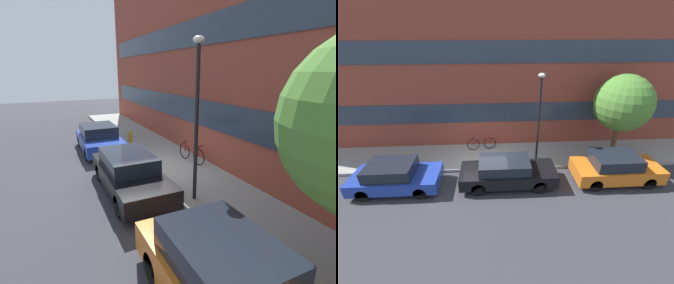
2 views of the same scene
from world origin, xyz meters
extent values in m
plane|color=#333338|center=(0.00, 0.00, 0.00)|extent=(56.00, 56.00, 0.00)
cube|color=gray|center=(0.00, 1.35, 0.07)|extent=(28.00, 2.71, 0.15)
cube|color=brown|center=(0.00, 3.16, 4.91)|extent=(28.00, 0.90, 9.83)
cube|color=#2D3847|center=(0.00, 2.69, 2.16)|extent=(25.76, 0.04, 1.10)
cube|color=#2D3847|center=(0.00, 2.69, 5.40)|extent=(25.76, 0.04, 1.10)
cube|color=#1E3899|center=(-3.82, -1.05, 0.49)|extent=(3.81, 1.77, 0.57)
cube|color=black|center=(-3.98, -1.05, 1.04)|extent=(1.98, 1.56, 0.52)
cylinder|color=black|center=(-2.64, -0.25, 0.28)|extent=(0.56, 0.18, 0.56)
cylinder|color=black|center=(-2.64, -1.85, 0.28)|extent=(0.56, 0.18, 0.56)
cylinder|color=black|center=(-5.01, -0.25, 0.28)|extent=(0.56, 0.18, 0.56)
cylinder|color=black|center=(-5.01, -1.85, 0.28)|extent=(0.56, 0.18, 0.56)
cube|color=black|center=(1.18, -1.05, 0.53)|extent=(4.34, 1.66, 0.58)
cube|color=black|center=(1.01, -1.05, 1.06)|extent=(2.26, 1.46, 0.48)
cylinder|color=black|center=(2.53, -0.31, 0.31)|extent=(0.62, 0.18, 0.62)
cylinder|color=black|center=(2.53, -1.79, 0.31)|extent=(0.62, 0.18, 0.62)
cylinder|color=black|center=(-0.16, -0.31, 0.31)|extent=(0.62, 0.18, 0.62)
cylinder|color=black|center=(-0.16, -1.79, 0.31)|extent=(0.62, 0.18, 0.62)
cube|color=#D16619|center=(6.27, -1.05, 0.54)|extent=(3.97, 1.71, 0.63)
cube|color=black|center=(6.11, -1.05, 1.12)|extent=(2.06, 1.50, 0.53)
cylinder|color=black|center=(7.50, -0.29, 0.30)|extent=(0.59, 0.18, 0.59)
cylinder|color=black|center=(7.50, -1.81, 0.30)|extent=(0.59, 0.18, 0.59)
cylinder|color=black|center=(5.04, -0.29, 0.30)|extent=(0.59, 0.18, 0.59)
cylinder|color=black|center=(5.04, -1.81, 0.30)|extent=(0.59, 0.18, 0.59)
cylinder|color=gold|center=(-3.89, 0.56, 0.17)|extent=(0.27, 0.27, 0.04)
cylinder|color=gold|center=(-3.89, 0.56, 0.46)|extent=(0.19, 0.19, 0.54)
sphere|color=gold|center=(-3.89, 0.56, 0.77)|extent=(0.20, 0.20, 0.20)
cylinder|color=gold|center=(-4.06, 0.56, 0.51)|extent=(0.15, 0.07, 0.07)
cylinder|color=gold|center=(-3.72, 0.56, 0.51)|extent=(0.15, 0.07, 0.07)
torus|color=black|center=(0.33, 2.11, 0.50)|extent=(0.71, 0.13, 0.71)
torus|color=black|center=(-0.63, 1.99, 0.50)|extent=(0.71, 0.13, 0.71)
cylinder|color=maroon|center=(-0.15, 2.05, 0.82)|extent=(0.92, 0.17, 0.06)
cylinder|color=maroon|center=(-0.58, 2.00, 0.70)|extent=(0.06, 0.06, 0.40)
cylinder|color=maroon|center=(0.31, 2.11, 0.70)|extent=(0.06, 0.06, 0.40)
ellipsoid|color=black|center=(-0.58, 2.00, 0.93)|extent=(0.21, 0.10, 0.05)
cylinder|color=maroon|center=(0.31, 2.11, 0.93)|extent=(0.11, 0.44, 0.05)
cylinder|color=brown|center=(7.01, 0.85, 1.28)|extent=(0.23, 0.23, 2.26)
sphere|color=#477A2D|center=(7.01, 0.85, 3.18)|extent=(2.82, 2.82, 2.82)
cylinder|color=black|center=(2.76, 0.47, 2.36)|extent=(0.11, 0.11, 4.42)
ellipsoid|color=silver|center=(2.76, 0.47, 4.67)|extent=(0.32, 0.32, 0.20)
camera|label=1|loc=(8.92, -3.33, 3.91)|focal=28.00mm
camera|label=2|loc=(0.56, -9.48, 6.65)|focal=24.00mm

